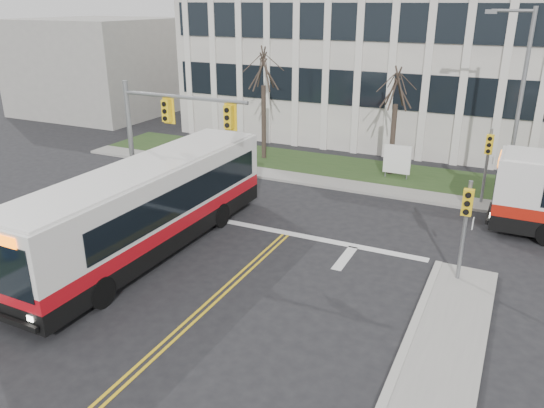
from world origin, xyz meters
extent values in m
plane|color=black|center=(0.00, 0.00, 0.00)|extent=(120.00, 120.00, 0.00)
cube|color=#9E9B93|center=(5.00, 15.20, 0.07)|extent=(44.00, 1.60, 0.14)
cube|color=#27421C|center=(5.00, 18.00, 0.06)|extent=(44.00, 5.00, 0.12)
cube|color=silver|center=(5.00, 30.00, 6.00)|extent=(40.00, 16.00, 12.00)
cube|color=#9E9B93|center=(-26.00, 26.00, 4.00)|extent=(12.00, 12.00, 8.00)
cylinder|color=slate|center=(-7.30, 7.20, 3.10)|extent=(0.22, 0.22, 6.20)
cylinder|color=slate|center=(-4.30, 7.20, 5.70)|extent=(6.00, 0.16, 0.16)
cube|color=yellow|center=(-5.10, 7.05, 5.10)|extent=(0.34, 0.24, 0.92)
cube|color=yellow|center=(-2.10, 7.05, 5.10)|extent=(0.34, 0.24, 0.92)
cylinder|color=slate|center=(7.20, 7.00, 1.90)|extent=(0.14, 0.14, 3.80)
cube|color=yellow|center=(7.20, 6.80, 3.10)|extent=(0.34, 0.24, 0.92)
cylinder|color=slate|center=(7.20, 15.50, 1.90)|extent=(0.14, 0.14, 3.80)
cube|color=yellow|center=(7.20, 15.30, 3.10)|extent=(0.34, 0.24, 0.92)
cylinder|color=slate|center=(8.20, 16.20, 4.60)|extent=(0.20, 0.20, 9.20)
cylinder|color=slate|center=(7.30, 16.20, 9.00)|extent=(1.80, 0.14, 0.14)
cube|color=slate|center=(6.40, 16.20, 8.95)|extent=(0.50, 0.25, 0.18)
cylinder|color=slate|center=(1.90, 17.50, 0.50)|extent=(0.08, 0.08, 1.00)
cylinder|color=slate|center=(3.10, 17.50, 0.50)|extent=(0.08, 0.08, 1.00)
cube|color=white|center=(2.50, 17.50, 1.20)|extent=(1.50, 0.12, 1.60)
cylinder|color=#42352B|center=(-6.00, 18.00, 2.31)|extent=(0.28, 0.28, 4.62)
cylinder|color=#42352B|center=(2.00, 18.20, 2.05)|extent=(0.28, 0.28, 4.09)
camera|label=1|loc=(8.43, -10.98, 9.42)|focal=35.00mm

